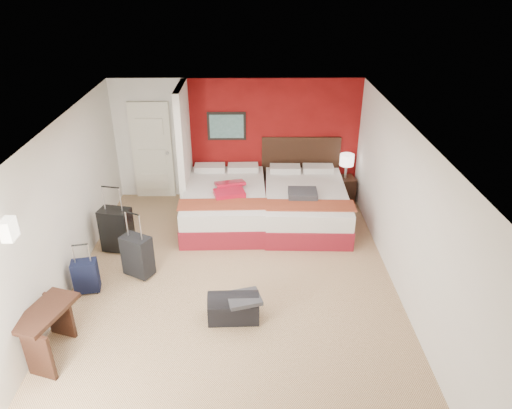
{
  "coord_description": "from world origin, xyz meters",
  "views": [
    {
      "loc": [
        0.26,
        -6.01,
        4.5
      ],
      "look_at": [
        0.36,
        0.8,
        1.0
      ],
      "focal_mm": 33.22,
      "sensor_mm": 36.0,
      "label": 1
    }
  ],
  "objects_px": {
    "bed_left": "(225,204)",
    "suitcase_black": "(117,231)",
    "suitcase_navy": "(86,277)",
    "suitcase_charcoal": "(138,257)",
    "duffel_bag": "(234,308)",
    "table_lamp": "(346,166)",
    "bed_right": "(305,205)",
    "nightstand": "(344,190)",
    "red_suitcase_open": "(230,189)",
    "desk": "(50,333)"
  },
  "relations": [
    {
      "from": "bed_left",
      "to": "suitcase_black",
      "type": "distance_m",
      "value": 2.1
    },
    {
      "from": "bed_left",
      "to": "suitcase_navy",
      "type": "distance_m",
      "value": 3.0
    },
    {
      "from": "suitcase_charcoal",
      "to": "duffel_bag",
      "type": "bearing_deg",
      "value": -5.74
    },
    {
      "from": "table_lamp",
      "to": "duffel_bag",
      "type": "height_order",
      "value": "table_lamp"
    },
    {
      "from": "suitcase_charcoal",
      "to": "suitcase_black",
      "type": "bearing_deg",
      "value": 153.27
    },
    {
      "from": "bed_right",
      "to": "suitcase_navy",
      "type": "relative_size",
      "value": 4.32
    },
    {
      "from": "nightstand",
      "to": "table_lamp",
      "type": "relative_size",
      "value": 1.07
    },
    {
      "from": "table_lamp",
      "to": "suitcase_navy",
      "type": "xyz_separation_m",
      "value": [
        -4.45,
        -2.99,
        -0.54
      ]
    },
    {
      "from": "suitcase_black",
      "to": "suitcase_navy",
      "type": "bearing_deg",
      "value": -87.31
    },
    {
      "from": "nightstand",
      "to": "suitcase_navy",
      "type": "relative_size",
      "value": 1.06
    },
    {
      "from": "bed_left",
      "to": "suitcase_navy",
      "type": "xyz_separation_m",
      "value": [
        -2.01,
        -2.23,
        -0.08
      ]
    },
    {
      "from": "red_suitcase_open",
      "to": "table_lamp",
      "type": "relative_size",
      "value": 1.49
    },
    {
      "from": "bed_left",
      "to": "red_suitcase_open",
      "type": "distance_m",
      "value": 0.41
    },
    {
      "from": "red_suitcase_open",
      "to": "suitcase_black",
      "type": "xyz_separation_m",
      "value": [
        -1.91,
        -0.97,
        -0.33
      ]
    },
    {
      "from": "bed_left",
      "to": "table_lamp",
      "type": "height_order",
      "value": "table_lamp"
    },
    {
      "from": "bed_right",
      "to": "nightstand",
      "type": "distance_m",
      "value": 1.22
    },
    {
      "from": "table_lamp",
      "to": "desk",
      "type": "height_order",
      "value": "table_lamp"
    },
    {
      "from": "red_suitcase_open",
      "to": "suitcase_navy",
      "type": "bearing_deg",
      "value": -148.9
    },
    {
      "from": "red_suitcase_open",
      "to": "nightstand",
      "type": "distance_m",
      "value": 2.53
    },
    {
      "from": "nightstand",
      "to": "desk",
      "type": "height_order",
      "value": "desk"
    },
    {
      "from": "nightstand",
      "to": "suitcase_charcoal",
      "type": "relative_size",
      "value": 0.81
    },
    {
      "from": "duffel_bag",
      "to": "desk",
      "type": "relative_size",
      "value": 0.83
    },
    {
      "from": "suitcase_navy",
      "to": "bed_right",
      "type": "bearing_deg",
      "value": 21.34
    },
    {
      "from": "bed_left",
      "to": "suitcase_charcoal",
      "type": "xyz_separation_m",
      "value": [
        -1.31,
        -1.81,
        0.0
      ]
    },
    {
      "from": "bed_right",
      "to": "nightstand",
      "type": "height_order",
      "value": "bed_right"
    },
    {
      "from": "duffel_bag",
      "to": "desk",
      "type": "bearing_deg",
      "value": -165.33
    },
    {
      "from": "table_lamp",
      "to": "bed_left",
      "type": "bearing_deg",
      "value": -162.8
    },
    {
      "from": "bed_right",
      "to": "red_suitcase_open",
      "type": "xyz_separation_m",
      "value": [
        -1.44,
        -0.04,
        0.38
      ]
    },
    {
      "from": "nightstand",
      "to": "bed_right",
      "type": "bearing_deg",
      "value": -144.42
    },
    {
      "from": "bed_right",
      "to": "nightstand",
      "type": "bearing_deg",
      "value": 44.24
    },
    {
      "from": "bed_left",
      "to": "suitcase_black",
      "type": "height_order",
      "value": "suitcase_black"
    },
    {
      "from": "nightstand",
      "to": "suitcase_black",
      "type": "xyz_separation_m",
      "value": [
        -4.25,
        -1.82,
        0.11
      ]
    },
    {
      "from": "bed_right",
      "to": "duffel_bag",
      "type": "distance_m",
      "value": 3.11
    },
    {
      "from": "bed_right",
      "to": "table_lamp",
      "type": "distance_m",
      "value": 1.3
    },
    {
      "from": "red_suitcase_open",
      "to": "suitcase_charcoal",
      "type": "xyz_separation_m",
      "value": [
        -1.41,
        -1.71,
        -0.38
      ]
    },
    {
      "from": "nightstand",
      "to": "suitcase_black",
      "type": "relative_size",
      "value": 0.71
    },
    {
      "from": "nightstand",
      "to": "duffel_bag",
      "type": "relative_size",
      "value": 0.77
    },
    {
      "from": "table_lamp",
      "to": "suitcase_black",
      "type": "xyz_separation_m",
      "value": [
        -4.25,
        -1.82,
        -0.42
      ]
    },
    {
      "from": "duffel_bag",
      "to": "bed_right",
      "type": "bearing_deg",
      "value": 63.93
    },
    {
      "from": "suitcase_navy",
      "to": "suitcase_black",
      "type": "bearing_deg",
      "value": 70.39
    },
    {
      "from": "red_suitcase_open",
      "to": "table_lamp",
      "type": "height_order",
      "value": "table_lamp"
    },
    {
      "from": "suitcase_black",
      "to": "suitcase_charcoal",
      "type": "distance_m",
      "value": 0.9
    },
    {
      "from": "bed_right",
      "to": "duffel_bag",
      "type": "relative_size",
      "value": 3.12
    },
    {
      "from": "nightstand",
      "to": "suitcase_black",
      "type": "height_order",
      "value": "suitcase_black"
    },
    {
      "from": "bed_right",
      "to": "red_suitcase_open",
      "type": "height_order",
      "value": "red_suitcase_open"
    },
    {
      "from": "table_lamp",
      "to": "suitcase_navy",
      "type": "relative_size",
      "value": 0.99
    },
    {
      "from": "red_suitcase_open",
      "to": "duffel_bag",
      "type": "xyz_separation_m",
      "value": [
        0.14,
        -2.78,
        -0.53
      ]
    },
    {
      "from": "suitcase_black",
      "to": "duffel_bag",
      "type": "height_order",
      "value": "suitcase_black"
    },
    {
      "from": "desk",
      "to": "suitcase_charcoal",
      "type": "bearing_deg",
      "value": 84.99
    },
    {
      "from": "bed_right",
      "to": "suitcase_navy",
      "type": "xyz_separation_m",
      "value": [
        -3.55,
        -2.17,
        -0.08
      ]
    }
  ]
}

